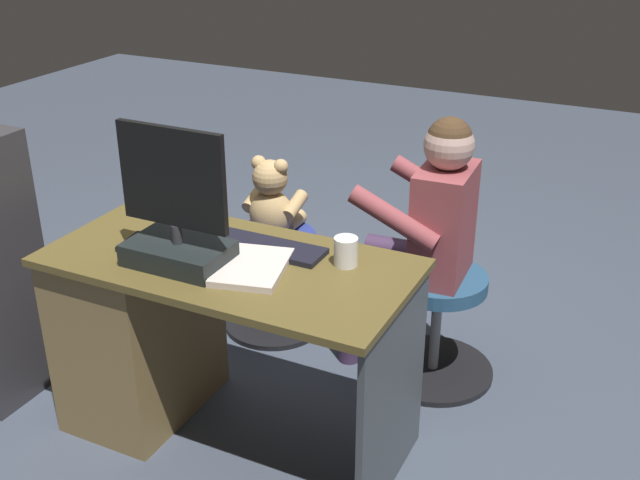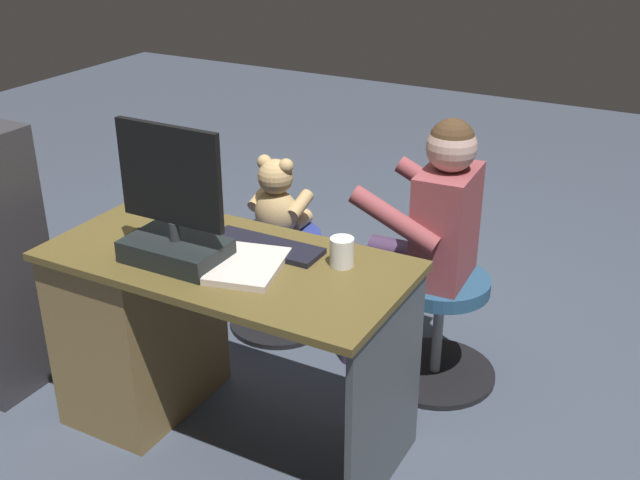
{
  "view_description": "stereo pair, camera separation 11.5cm",
  "coord_description": "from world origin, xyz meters",
  "px_view_note": "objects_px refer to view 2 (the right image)",
  "views": [
    {
      "loc": [
        -1.34,
        2.45,
        1.96
      ],
      "look_at": [
        -0.17,
        0.04,
        0.7
      ],
      "focal_mm": 43.78,
      "sensor_mm": 36.0,
      "label": 1
    },
    {
      "loc": [
        -1.45,
        2.4,
        1.96
      ],
      "look_at": [
        -0.17,
        0.04,
        0.7
      ],
      "focal_mm": 43.78,
      "sensor_mm": 36.0,
      "label": 2
    }
  ],
  "objects_px": {
    "desk": "(159,320)",
    "teddy_bear": "(278,200)",
    "tv_remote": "(132,238)",
    "office_chair_teddy": "(278,271)",
    "person": "(426,226)",
    "monitor": "(174,222)",
    "keyboard": "(265,246)",
    "visitor_chair": "(438,322)",
    "computer_mouse": "(205,228)",
    "cup": "(342,252)"
  },
  "relations": [
    {
      "from": "teddy_bear",
      "to": "visitor_chair",
      "type": "height_order",
      "value": "teddy_bear"
    },
    {
      "from": "desk",
      "to": "office_chair_teddy",
      "type": "distance_m",
      "value": 0.78
    },
    {
      "from": "person",
      "to": "office_chair_teddy",
      "type": "bearing_deg",
      "value": -2.95
    },
    {
      "from": "keyboard",
      "to": "visitor_chair",
      "type": "xyz_separation_m",
      "value": [
        -0.46,
        -0.6,
        -0.5
      ]
    },
    {
      "from": "monitor",
      "to": "visitor_chair",
      "type": "bearing_deg",
      "value": -129.35
    },
    {
      "from": "keyboard",
      "to": "computer_mouse",
      "type": "relative_size",
      "value": 4.38
    },
    {
      "from": "monitor",
      "to": "keyboard",
      "type": "distance_m",
      "value": 0.34
    },
    {
      "from": "desk",
      "to": "office_chair_teddy",
      "type": "height_order",
      "value": "desk"
    },
    {
      "from": "keyboard",
      "to": "tv_remote",
      "type": "height_order",
      "value": "keyboard"
    },
    {
      "from": "keyboard",
      "to": "person",
      "type": "height_order",
      "value": "person"
    },
    {
      "from": "desk",
      "to": "monitor",
      "type": "xyz_separation_m",
      "value": [
        -0.2,
        0.1,
        0.5
      ]
    },
    {
      "from": "desk",
      "to": "tv_remote",
      "type": "xyz_separation_m",
      "value": [
        0.05,
        0.05,
        0.36
      ]
    },
    {
      "from": "keyboard",
      "to": "person",
      "type": "bearing_deg",
      "value": -121.75
    },
    {
      "from": "office_chair_teddy",
      "to": "visitor_chair",
      "type": "distance_m",
      "value": 0.81
    },
    {
      "from": "tv_remote",
      "to": "visitor_chair",
      "type": "distance_m",
      "value": 1.3
    },
    {
      "from": "office_chair_teddy",
      "to": "person",
      "type": "height_order",
      "value": "person"
    },
    {
      "from": "office_chair_teddy",
      "to": "cup",
      "type": "bearing_deg",
      "value": 135.85
    },
    {
      "from": "desk",
      "to": "teddy_bear",
      "type": "relative_size",
      "value": 3.48
    },
    {
      "from": "keyboard",
      "to": "cup",
      "type": "height_order",
      "value": "cup"
    },
    {
      "from": "office_chair_teddy",
      "to": "keyboard",
      "type": "bearing_deg",
      "value": 118.63
    },
    {
      "from": "desk",
      "to": "teddy_bear",
      "type": "bearing_deg",
      "value": -94.75
    },
    {
      "from": "computer_mouse",
      "to": "office_chair_teddy",
      "type": "height_order",
      "value": "computer_mouse"
    },
    {
      "from": "keyboard",
      "to": "office_chair_teddy",
      "type": "xyz_separation_m",
      "value": [
        0.35,
        -0.64,
        -0.48
      ]
    },
    {
      "from": "desk",
      "to": "monitor",
      "type": "relative_size",
      "value": 2.67
    },
    {
      "from": "visitor_chair",
      "to": "computer_mouse",
      "type": "bearing_deg",
      "value": 39.0
    },
    {
      "from": "keyboard",
      "to": "teddy_bear",
      "type": "bearing_deg",
      "value": -61.87
    },
    {
      "from": "computer_mouse",
      "to": "keyboard",
      "type": "bearing_deg",
      "value": 177.9
    },
    {
      "from": "cup",
      "to": "visitor_chair",
      "type": "height_order",
      "value": "cup"
    },
    {
      "from": "desk",
      "to": "cup",
      "type": "height_order",
      "value": "cup"
    },
    {
      "from": "monitor",
      "to": "office_chair_teddy",
      "type": "distance_m",
      "value": 1.07
    },
    {
      "from": "desk",
      "to": "person",
      "type": "relative_size",
      "value": 1.13
    },
    {
      "from": "tv_remote",
      "to": "desk",
      "type": "bearing_deg",
      "value": -139.28
    },
    {
      "from": "office_chair_teddy",
      "to": "teddy_bear",
      "type": "height_order",
      "value": "teddy_bear"
    },
    {
      "from": "monitor",
      "to": "teddy_bear",
      "type": "distance_m",
      "value": 0.93
    },
    {
      "from": "teddy_bear",
      "to": "person",
      "type": "height_order",
      "value": "person"
    },
    {
      "from": "cup",
      "to": "office_chair_teddy",
      "type": "bearing_deg",
      "value": -44.15
    },
    {
      "from": "computer_mouse",
      "to": "cup",
      "type": "relative_size",
      "value": 0.95
    },
    {
      "from": "tv_remote",
      "to": "office_chair_teddy",
      "type": "relative_size",
      "value": 0.32
    },
    {
      "from": "office_chair_teddy",
      "to": "person",
      "type": "xyz_separation_m",
      "value": [
        -0.73,
        0.04,
        0.4
      ]
    },
    {
      "from": "desk",
      "to": "monitor",
      "type": "height_order",
      "value": "monitor"
    },
    {
      "from": "tv_remote",
      "to": "teddy_bear",
      "type": "relative_size",
      "value": 0.4
    },
    {
      "from": "monitor",
      "to": "person",
      "type": "relative_size",
      "value": 0.42
    },
    {
      "from": "computer_mouse",
      "to": "visitor_chair",
      "type": "relative_size",
      "value": 0.19
    },
    {
      "from": "keyboard",
      "to": "teddy_bear",
      "type": "relative_size",
      "value": 1.13
    },
    {
      "from": "keyboard",
      "to": "person",
      "type": "distance_m",
      "value": 0.72
    },
    {
      "from": "monitor",
      "to": "cup",
      "type": "relative_size",
      "value": 4.8
    },
    {
      "from": "cup",
      "to": "tv_remote",
      "type": "distance_m",
      "value": 0.78
    },
    {
      "from": "cup",
      "to": "teddy_bear",
      "type": "distance_m",
      "value": 0.93
    },
    {
      "from": "cup",
      "to": "tv_remote",
      "type": "bearing_deg",
      "value": 13.86
    },
    {
      "from": "tv_remote",
      "to": "teddy_bear",
      "type": "bearing_deg",
      "value": -104.61
    }
  ]
}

